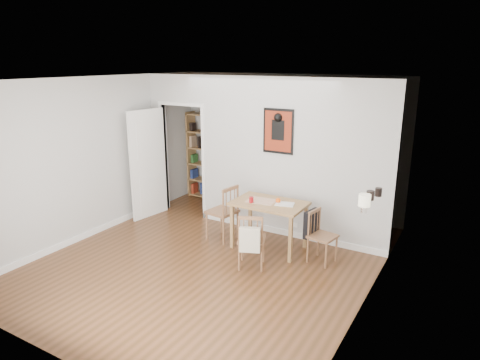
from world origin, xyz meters
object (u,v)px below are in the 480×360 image
Objects in this scene: chair_front at (252,240)px; red_glass at (251,200)px; ceramic_jar_a at (370,195)px; fireplace at (366,245)px; mantel_lamp at (364,201)px; chair_left at (222,212)px; notebook at (285,204)px; dining_table at (269,208)px; bookshelf at (205,156)px; orange_fruit at (278,201)px; ceramic_jar_b at (378,192)px; chair_right at (322,236)px.

chair_front is 9.19× the size of red_glass.
ceramic_jar_a is at bearing -6.75° from red_glass.
mantel_lamp reaches higher than fireplace.
chair_left is 1.10m from notebook.
dining_table is 2.84m from bookshelf.
red_glass is 1.87m from ceramic_jar_a.
orange_fruit is at bearing 85.57° from chair_front.
dining_table is 1.73m from ceramic_jar_b.
dining_table is 0.88× the size of fireplace.
fireplace reaches higher than dining_table.
fireplace is (1.61, -0.51, -0.04)m from dining_table.
bookshelf is at bearing 151.29° from fireplace.
ceramic_jar_a is (1.33, -0.38, 0.46)m from notebook.
mantel_lamp is at bearing -84.01° from ceramic_jar_a.
ceramic_jar_b is at bearing 87.54° from fireplace.
red_glass is 0.41× the size of mantel_lamp.
ceramic_jar_a is at bearing -27.23° from bookshelf.
fireplace is 4.52× the size of notebook.
ceramic_jar_a is at bearing -15.53° from orange_fruit.
chair_right is 1.12m from ceramic_jar_a.
red_glass reaches higher than notebook.
notebook is (0.25, 0.02, 0.10)m from dining_table.
chair_front is at bearing -94.43° from orange_fruit.
ceramic_jar_b reaches higher than orange_fruit.
red_glass is 1.13× the size of orange_fruit.
ceramic_jar_a is at bearing 95.99° from mantel_lamp.
chair_front is 7.47× the size of ceramic_jar_b.
dining_table is 0.31m from red_glass.
orange_fruit is at bearing -33.21° from bookshelf.
dining_table is 0.74m from chair_front.
chair_right is 8.74× the size of red_glass.
orange_fruit is at bearing 159.60° from fireplace.
bookshelf reaches higher than notebook.
chair_front is at bearing -167.61° from ceramic_jar_a.
chair_right is at bearing -6.00° from notebook.
mantel_lamp reaches higher than orange_fruit.
mantel_lamp is at bearing -90.09° from ceramic_jar_b.
chair_left is 1.00m from orange_fruit.
chair_left is 1.13× the size of chair_front.
red_glass is 1.91m from ceramic_jar_b.
ceramic_jar_a is (1.81, -0.21, 0.42)m from red_glass.
chair_left is at bearing -175.41° from dining_table.
ceramic_jar_a is (1.44, -0.40, 0.43)m from orange_fruit.
chair_front is at bearing -35.16° from chair_left.
mantel_lamp reaches higher than chair_right.
chair_front is 1.79m from mantel_lamp.
bookshelf is at bearing 147.73° from notebook.
dining_table is 1.71m from ceramic_jar_a.
mantel_lamp is at bearing -32.45° from bookshelf.
orange_fruit is 0.12m from notebook.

